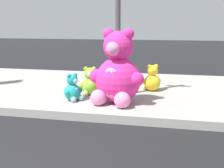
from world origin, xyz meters
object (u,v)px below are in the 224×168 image
sign_pole (118,12)px  plush_teal (73,90)px  plush_yellow (152,80)px  plush_pink_large (117,74)px  plush_lavender (123,77)px  plush_lime (90,84)px

sign_pole → plush_teal: 1.78m
sign_pole → plush_yellow: (0.65, 0.63, -1.46)m
plush_teal → plush_yellow: bearing=41.5°
plush_pink_large → plush_yellow: (0.54, 1.22, -0.32)m
sign_pole → plush_yellow: bearing=43.9°
plush_pink_large → plush_lavender: size_ratio=2.26×
plush_pink_large → plush_lime: size_ratio=2.33×
sign_pole → plush_pink_large: bearing=-78.9°
plush_lavender → plush_teal: bearing=-115.6°
sign_pole → plush_yellow: 1.72m
plush_pink_large → plush_lavender: (-0.17, 1.44, -0.31)m
plush_teal → plush_lime: bearing=69.7°
plush_lime → plush_yellow: plush_lime is taller
sign_pole → plush_lavender: (-0.06, 0.85, -1.45)m
plush_lavender → plush_yellow: plush_lavender is taller
sign_pole → plush_lavender: sign_pole is taller
plush_lime → plush_pink_large: bearing=-35.4°
plush_pink_large → plush_lavender: plush_pink_large is taller
plush_lime → plush_teal: 0.55m
plush_lime → plush_lavender: size_ratio=0.97×
plush_lime → plush_lavender: bearing=61.7°
plush_pink_large → plush_yellow: plush_pink_large is taller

